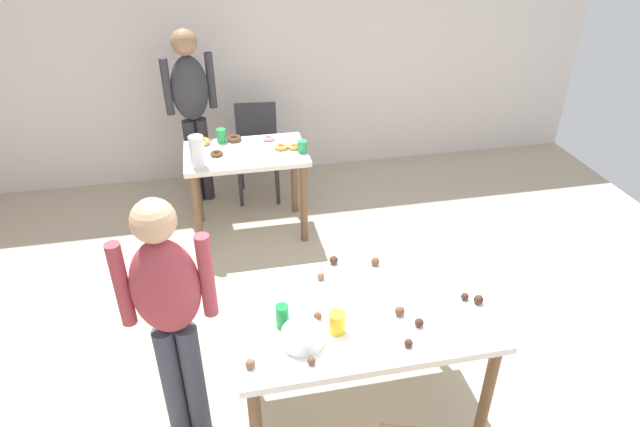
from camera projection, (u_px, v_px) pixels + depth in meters
name	position (u px, v px, depth m)	size (l,w,h in m)	color
ground_plane	(362.00, 406.00, 3.17)	(6.40, 6.40, 0.00)	tan
wall_back	(277.00, 42.00, 5.17)	(6.40, 0.10, 2.60)	silver
dining_table_near	(359.00, 321.00, 2.83)	(1.29, 0.84, 0.75)	white
dining_table_far	(247.00, 166.00, 4.45)	(0.97, 0.61, 0.75)	silver
chair_far_table	(257.00, 145.00, 5.10)	(0.44, 0.44, 0.87)	#2D2D33
person_girl_near	(170.00, 309.00, 2.58)	(0.45, 0.21, 1.47)	#383D4C
person_adult_far	(192.00, 103.00, 4.75)	(0.45, 0.28, 1.59)	#28282D
mixing_bowl	(303.00, 337.00, 2.55)	(0.20, 0.20, 0.08)	white
soda_can	(282.00, 316.00, 2.63)	(0.07, 0.07, 0.12)	#198438
fork_near	(459.00, 317.00, 2.71)	(0.17, 0.02, 0.01)	silver
cup_near_0	(337.00, 322.00, 2.61)	(0.08, 0.08, 0.11)	yellow
cake_ball_0	(334.00, 260.00, 3.08)	(0.05, 0.05, 0.05)	#3D2319
cake_ball_1	(312.00, 361.00, 2.44)	(0.04, 0.04, 0.04)	brown
cake_ball_2	(318.00, 316.00, 2.69)	(0.04, 0.04, 0.04)	brown
cake_ball_3	(419.00, 323.00, 2.65)	(0.05, 0.05, 0.05)	#3D2319
cake_ball_4	(465.00, 296.00, 2.82)	(0.04, 0.04, 0.04)	#3D2319
cake_ball_5	(321.00, 276.00, 2.97)	(0.04, 0.04, 0.04)	brown
cake_ball_6	(408.00, 343.00, 2.54)	(0.04, 0.04, 0.04)	#3D2319
cake_ball_7	(478.00, 300.00, 2.79)	(0.05, 0.05, 0.05)	#3D2319
cake_ball_8	(375.00, 261.00, 3.07)	(0.05, 0.05, 0.05)	brown
cake_ball_9	(400.00, 311.00, 2.72)	(0.05, 0.05, 0.05)	brown
cake_ball_10	(250.00, 364.00, 2.42)	(0.05, 0.05, 0.05)	brown
pitcher_far	(197.00, 151.00, 4.10)	(0.11, 0.11, 0.24)	white
cup_far_0	(221.00, 136.00, 4.52)	(0.08, 0.08, 0.11)	green
cup_far_1	(302.00, 147.00, 4.35)	(0.08, 0.08, 0.10)	green
donut_far_0	(294.00, 147.00, 4.42)	(0.11, 0.11, 0.03)	gold
donut_far_1	(234.00, 139.00, 4.56)	(0.12, 0.12, 0.04)	brown
donut_far_2	(217.00, 154.00, 4.31)	(0.10, 0.10, 0.03)	brown
donut_far_3	(281.00, 147.00, 4.42)	(0.11, 0.11, 0.03)	gold
donut_far_4	(202.00, 142.00, 4.50)	(0.14, 0.14, 0.04)	gold
donut_far_5	(269.00, 138.00, 4.57)	(0.10, 0.10, 0.03)	pink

